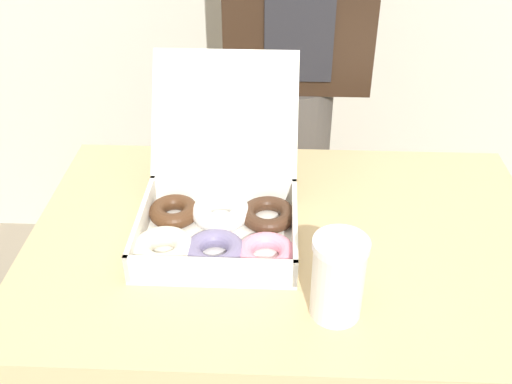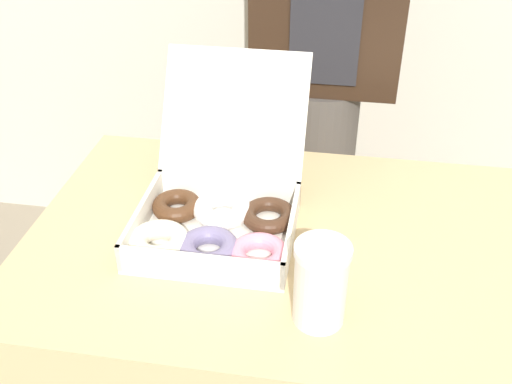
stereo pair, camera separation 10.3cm
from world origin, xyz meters
name	(u,v)px [view 2 (the right image)]	position (x,y,z in m)	size (l,w,h in m)	color
table	(281,382)	(0.00, 0.00, 0.39)	(0.91, 0.61, 0.78)	tan
donut_box	(217,214)	(-0.12, 0.00, 0.81)	(0.31, 0.38, 0.26)	white
coffee_cup	(321,284)	(0.07, -0.18, 0.84)	(0.08, 0.08, 0.13)	silver
person_customer	(326,49)	(0.02, 0.60, 0.90)	(0.36, 0.23, 1.57)	#4C4742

